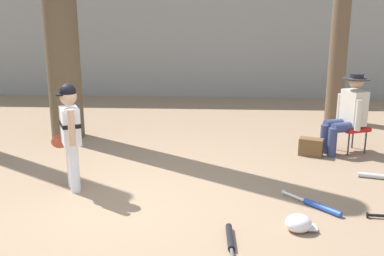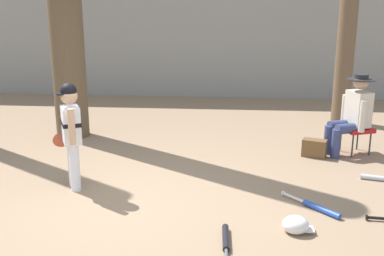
{
  "view_description": "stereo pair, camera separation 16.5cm",
  "coord_description": "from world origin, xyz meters",
  "px_view_note": "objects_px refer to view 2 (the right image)",
  "views": [
    {
      "loc": [
        0.94,
        -4.67,
        2.22
      ],
      "look_at": [
        0.66,
        0.69,
        0.75
      ],
      "focal_mm": 43.45,
      "sensor_mm": 36.0,
      "label": 1
    },
    {
      "loc": [
        1.11,
        -4.66,
        2.22
      ],
      "look_at": [
        0.66,
        0.69,
        0.75
      ],
      "focal_mm": 43.45,
      "sensor_mm": 36.0,
      "label": 2
    }
  ],
  "objects_px": {
    "tree_behind_spectator": "(349,13)",
    "seated_spectator": "(352,112)",
    "batting_helmet_white": "(296,225)",
    "bat_black_composite": "(226,241)",
    "bat_blue_youth": "(317,207)",
    "bat_aluminum_silver": "(384,179)",
    "handbag_beside_stool": "(314,148)",
    "young_ballplayer": "(70,129)",
    "folding_stool": "(356,130)"
  },
  "relations": [
    {
      "from": "young_ballplayer",
      "to": "seated_spectator",
      "type": "distance_m",
      "value": 4.03
    },
    {
      "from": "young_ballplayer",
      "to": "batting_helmet_white",
      "type": "relative_size",
      "value": 4.14
    },
    {
      "from": "folding_stool",
      "to": "seated_spectator",
      "type": "xyz_separation_m",
      "value": [
        -0.09,
        -0.04,
        0.28
      ]
    },
    {
      "from": "tree_behind_spectator",
      "to": "folding_stool",
      "type": "xyz_separation_m",
      "value": [
        -0.21,
        -1.95,
        -1.65
      ]
    },
    {
      "from": "tree_behind_spectator",
      "to": "bat_aluminum_silver",
      "type": "relative_size",
      "value": 6.15
    },
    {
      "from": "seated_spectator",
      "to": "bat_black_composite",
      "type": "relative_size",
      "value": 1.58
    },
    {
      "from": "folding_stool",
      "to": "seated_spectator",
      "type": "distance_m",
      "value": 0.29
    },
    {
      "from": "folding_stool",
      "to": "bat_black_composite",
      "type": "height_order",
      "value": "folding_stool"
    },
    {
      "from": "tree_behind_spectator",
      "to": "bat_black_composite",
      "type": "xyz_separation_m",
      "value": [
        -2.1,
        -4.84,
        -1.98
      ]
    },
    {
      "from": "bat_aluminum_silver",
      "to": "handbag_beside_stool",
      "type": "bearing_deg",
      "value": 128.32
    },
    {
      "from": "seated_spectator",
      "to": "bat_black_composite",
      "type": "height_order",
      "value": "seated_spectator"
    },
    {
      "from": "young_ballplayer",
      "to": "batting_helmet_white",
      "type": "xyz_separation_m",
      "value": [
        2.57,
        -0.94,
        -0.67
      ]
    },
    {
      "from": "handbag_beside_stool",
      "to": "bat_black_composite",
      "type": "xyz_separation_m",
      "value": [
        -1.26,
        -2.68,
        -0.1
      ]
    },
    {
      "from": "young_ballplayer",
      "to": "batting_helmet_white",
      "type": "bearing_deg",
      "value": -20.14
    },
    {
      "from": "folding_stool",
      "to": "seated_spectator",
      "type": "height_order",
      "value": "seated_spectator"
    },
    {
      "from": "bat_blue_youth",
      "to": "batting_helmet_white",
      "type": "bearing_deg",
      "value": -119.53
    },
    {
      "from": "seated_spectator",
      "to": "bat_blue_youth",
      "type": "xyz_separation_m",
      "value": [
        -0.82,
        -2.03,
        -0.61
      ]
    },
    {
      "from": "young_ballplayer",
      "to": "handbag_beside_stool",
      "type": "xyz_separation_m",
      "value": [
        3.15,
        1.44,
        -0.61
      ]
    },
    {
      "from": "bat_black_composite",
      "to": "batting_helmet_white",
      "type": "height_order",
      "value": "batting_helmet_white"
    },
    {
      "from": "bat_blue_youth",
      "to": "batting_helmet_white",
      "type": "distance_m",
      "value": 0.61
    },
    {
      "from": "folding_stool",
      "to": "batting_helmet_white",
      "type": "distance_m",
      "value": 2.87
    },
    {
      "from": "young_ballplayer",
      "to": "folding_stool",
      "type": "height_order",
      "value": "young_ballplayer"
    },
    {
      "from": "batting_helmet_white",
      "to": "young_ballplayer",
      "type": "bearing_deg",
      "value": 159.86
    },
    {
      "from": "tree_behind_spectator",
      "to": "handbag_beside_stool",
      "type": "bearing_deg",
      "value": -111.26
    },
    {
      "from": "bat_blue_youth",
      "to": "bat_aluminum_silver",
      "type": "xyz_separation_m",
      "value": [
        1.01,
        0.93,
        -0.0
      ]
    },
    {
      "from": "bat_aluminum_silver",
      "to": "seated_spectator",
      "type": "bearing_deg",
      "value": 99.65
    },
    {
      "from": "folding_stool",
      "to": "young_ballplayer",
      "type": "bearing_deg",
      "value": -156.43
    },
    {
      "from": "bat_black_composite",
      "to": "batting_helmet_white",
      "type": "distance_m",
      "value": 0.75
    },
    {
      "from": "tree_behind_spectator",
      "to": "handbag_beside_stool",
      "type": "xyz_separation_m",
      "value": [
        -0.84,
        -2.16,
        -1.88
      ]
    },
    {
      "from": "young_ballplayer",
      "to": "bat_black_composite",
      "type": "xyz_separation_m",
      "value": [
        1.88,
        -1.24,
        -0.71
      ]
    },
    {
      "from": "bat_aluminum_silver",
      "to": "batting_helmet_white",
      "type": "distance_m",
      "value": 1.96
    },
    {
      "from": "folding_stool",
      "to": "bat_aluminum_silver",
      "type": "xyz_separation_m",
      "value": [
        0.09,
        -1.13,
        -0.33
      ]
    },
    {
      "from": "seated_spectator",
      "to": "batting_helmet_white",
      "type": "height_order",
      "value": "seated_spectator"
    },
    {
      "from": "young_ballplayer",
      "to": "bat_aluminum_silver",
      "type": "height_order",
      "value": "young_ballplayer"
    },
    {
      "from": "bat_aluminum_silver",
      "to": "bat_black_composite",
      "type": "height_order",
      "value": "same"
    },
    {
      "from": "bat_aluminum_silver",
      "to": "bat_black_composite",
      "type": "distance_m",
      "value": 2.65
    },
    {
      "from": "bat_black_composite",
      "to": "bat_aluminum_silver",
      "type": "bearing_deg",
      "value": 41.38
    },
    {
      "from": "tree_behind_spectator",
      "to": "bat_aluminum_silver",
      "type": "distance_m",
      "value": 3.66
    },
    {
      "from": "young_ballplayer",
      "to": "handbag_beside_stool",
      "type": "height_order",
      "value": "young_ballplayer"
    },
    {
      "from": "folding_stool",
      "to": "handbag_beside_stool",
      "type": "xyz_separation_m",
      "value": [
        -0.63,
        -0.21,
        -0.23
      ]
    },
    {
      "from": "tree_behind_spectator",
      "to": "bat_aluminum_silver",
      "type": "xyz_separation_m",
      "value": [
        -0.11,
        -3.08,
        -1.98
      ]
    },
    {
      "from": "tree_behind_spectator",
      "to": "batting_helmet_white",
      "type": "bearing_deg",
      "value": -107.32
    },
    {
      "from": "tree_behind_spectator",
      "to": "bat_blue_youth",
      "type": "relative_size",
      "value": 7.31
    },
    {
      "from": "bat_blue_youth",
      "to": "batting_helmet_white",
      "type": "relative_size",
      "value": 1.99
    },
    {
      "from": "bat_black_composite",
      "to": "batting_helmet_white",
      "type": "relative_size",
      "value": 2.41
    },
    {
      "from": "young_ballplayer",
      "to": "tree_behind_spectator",
      "type": "bearing_deg",
      "value": 42.08
    },
    {
      "from": "folding_stool",
      "to": "handbag_beside_stool",
      "type": "relative_size",
      "value": 1.52
    },
    {
      "from": "seated_spectator",
      "to": "bat_black_composite",
      "type": "bearing_deg",
      "value": -122.33
    },
    {
      "from": "tree_behind_spectator",
      "to": "seated_spectator",
      "type": "relative_size",
      "value": 3.83
    },
    {
      "from": "folding_stool",
      "to": "bat_black_composite",
      "type": "xyz_separation_m",
      "value": [
        -1.9,
        -2.89,
        -0.33
      ]
    }
  ]
}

